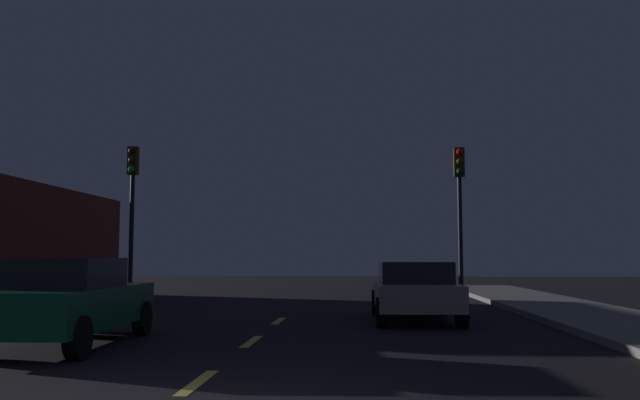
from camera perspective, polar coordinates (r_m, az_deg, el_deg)
The scene contains 9 objects.
ground_plane at distance 12.49m, azimuth -5.50°, elevation -11.80°, with size 80.00×80.00×0.00m, color black.
lane_stripe_second at distance 8.22m, azimuth -10.56°, elevation -15.29°, with size 0.16×1.60×0.01m, color #EACC4C.
lane_stripe_third at distance 11.90m, azimuth -5.97°, elevation -12.12°, with size 0.16×1.60×0.01m, color #EACC4C.
lane_stripe_fourth at distance 15.64m, azimuth -3.61°, elevation -10.43°, with size 0.16×1.60×0.01m, color #EACC4C.
traffic_signal_left at distance 21.66m, azimuth -16.01°, elevation 0.54°, with size 0.32×0.38×5.01m.
traffic_signal_right at distance 20.61m, azimuth 12.04°, elevation 0.47°, with size 0.32×0.38×4.87m.
car_stopped_ahead at distance 15.76m, azimuth 8.21°, elevation -7.75°, with size 1.97×4.27×1.38m.
car_adjacent_lane at distance 11.98m, azimuth -21.07°, elevation -8.15°, with size 1.94×4.26×1.48m.
street_lamp_right at distance 14.89m, azimuth 25.87°, elevation 7.96°, with size 1.82×0.36×7.90m.
Camera 1 is at (1.96, -5.25, 1.48)m, focal length 36.84 mm.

